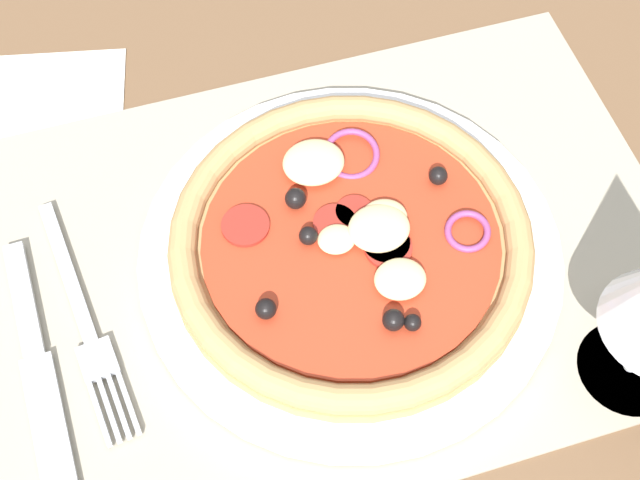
# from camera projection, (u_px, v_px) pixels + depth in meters

# --- Properties ---
(ground_plane) EXTENTS (1.90, 1.40, 0.02)m
(ground_plane) POSITION_uv_depth(u_px,v_px,m) (309.00, 273.00, 0.61)
(ground_plane) COLOR brown
(placemat) EXTENTS (0.49, 0.33, 0.00)m
(placemat) POSITION_uv_depth(u_px,v_px,m) (309.00, 263.00, 0.60)
(placemat) COLOR #A39984
(placemat) RESTS_ON ground_plane
(plate) EXTENTS (0.27, 0.27, 0.01)m
(plate) POSITION_uv_depth(u_px,v_px,m) (350.00, 256.00, 0.59)
(plate) COLOR white
(plate) RESTS_ON placemat
(pizza) EXTENTS (0.23, 0.23, 0.03)m
(pizza) POSITION_uv_depth(u_px,v_px,m) (351.00, 241.00, 0.58)
(pizza) COLOR tan
(pizza) RESTS_ON plate
(fork) EXTENTS (0.04, 0.18, 0.00)m
(fork) POSITION_uv_depth(u_px,v_px,m) (87.00, 328.00, 0.57)
(fork) COLOR #B2B5BA
(fork) RESTS_ON placemat
(knife) EXTENTS (0.02, 0.20, 0.01)m
(knife) POSITION_uv_depth(u_px,v_px,m) (40.00, 383.00, 0.55)
(knife) COLOR #B2B5BA
(knife) RESTS_ON placemat
(napkin) EXTENTS (0.14, 0.13, 0.00)m
(napkin) POSITION_uv_depth(u_px,v_px,m) (43.00, 107.00, 0.67)
(napkin) COLOR silver
(napkin) RESTS_ON ground_plane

